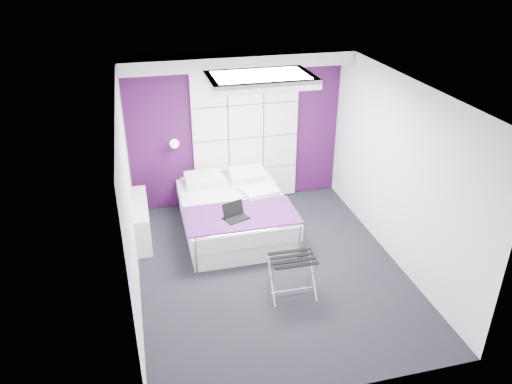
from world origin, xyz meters
TOP-DOWN VIEW (x-y plane):
  - floor at (0.00, 0.00)m, footprint 4.40×4.40m
  - ceiling at (0.00, 0.00)m, footprint 4.40×4.40m
  - wall_back at (0.00, 2.20)m, footprint 3.60×0.00m
  - wall_left at (-1.80, 0.00)m, footprint 0.00×4.40m
  - wall_right at (1.80, 0.00)m, footprint 0.00×4.40m
  - accent_wall at (0.00, 2.19)m, footprint 3.58×0.02m
  - soffit at (0.00, 1.95)m, footprint 3.58×0.50m
  - headboard at (0.15, 2.14)m, footprint 1.80×0.08m
  - skylight at (0.00, 0.60)m, footprint 1.36×0.86m
  - wall_lamp at (-1.05, 2.06)m, footprint 0.15×0.15m
  - radiator at (-1.69, 1.30)m, footprint 0.22×1.20m
  - bed at (-0.27, 1.15)m, footprint 1.65×1.99m
  - nightstand at (-0.78, 2.02)m, footprint 0.42×0.33m
  - luggage_rack at (0.12, -0.60)m, footprint 0.57×0.42m
  - laptop at (-0.36, 0.59)m, footprint 0.33×0.24m

SIDE VIEW (x-z plane):
  - floor at x=0.00m, z-range 0.00..0.00m
  - luggage_rack at x=0.12m, z-range 0.00..0.56m
  - bed at x=-0.27m, z-range -0.05..0.64m
  - radiator at x=-1.69m, z-range 0.00..0.60m
  - nightstand at x=-0.78m, z-range 0.49..0.54m
  - laptop at x=-0.36m, z-range 0.50..0.74m
  - headboard at x=0.15m, z-range 0.02..2.32m
  - wall_lamp at x=-1.05m, z-range 1.15..1.29m
  - wall_left at x=-1.80m, z-range -0.90..3.50m
  - wall_right at x=1.80m, z-range -0.90..3.50m
  - accent_wall at x=0.00m, z-range 0.01..2.59m
  - wall_back at x=0.00m, z-range -0.50..3.10m
  - soffit at x=0.00m, z-range 2.40..2.60m
  - skylight at x=0.00m, z-range 2.49..2.61m
  - ceiling at x=0.00m, z-range 2.60..2.60m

